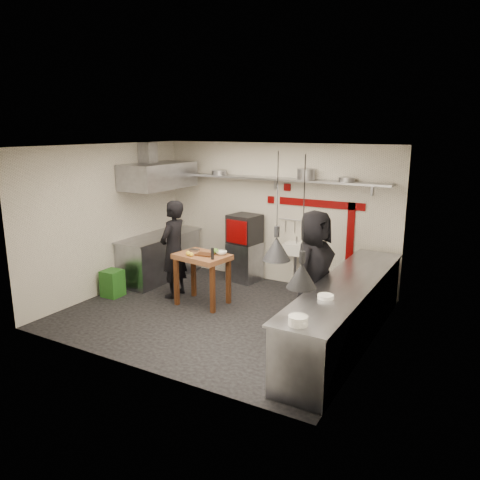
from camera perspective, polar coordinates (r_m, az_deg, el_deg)
The scene contains 47 objects.
floor at distance 8.04m, azimuth -2.35°, elevation -9.00°, with size 5.00×5.00×0.00m, color black.
ceiling at distance 7.44m, azimuth -2.56°, elevation 11.36°, with size 5.00×5.00×0.00m, color beige.
wall_back at distance 9.42m, azimuth 4.36°, elevation 3.21°, with size 5.00×0.04×2.80m, color silver.
wall_front at distance 6.00m, azimuth -13.18°, elevation -3.07°, with size 5.00×0.04×2.80m, color silver.
wall_left at distance 9.17m, azimuth -15.82°, elevation 2.45°, with size 0.04×4.20×2.80m, color silver.
wall_right at distance 6.67m, azimuth 16.08°, elevation -1.59°, with size 0.04×4.20×2.80m, color silver.
red_band_horiz at distance 9.00m, azimuth 9.82°, elevation 4.38°, with size 1.70×0.02×0.14m, color #660303.
red_band_vert at distance 8.91m, azimuth 13.32°, elevation 0.97°, with size 0.14×0.02×1.10m, color #660303.
red_tile_a at distance 9.22m, azimuth 5.77°, elevation 6.41°, with size 0.14×0.02×0.14m, color #660303.
red_tile_b at distance 9.40m, azimuth 3.78°, elevation 4.93°, with size 0.14×0.02×0.14m, color #660303.
back_shelf at distance 9.16m, azimuth 3.95°, elevation 7.47°, with size 4.60×0.34×0.04m, color gray.
shelf_bracket_left at distance 10.26m, azimuth -5.36°, elevation 7.53°, with size 0.04×0.06×0.24m, color gray.
shelf_bracket_mid at distance 9.31m, azimuth 4.34°, elevation 6.94°, with size 0.04×0.06×0.24m, color gray.
shelf_bracket_right at distance 8.67m, azimuth 15.81°, elevation 6.00°, with size 0.04×0.06×0.24m, color gray.
pan_far_left at distance 9.74m, azimuth -2.56°, elevation 8.23°, with size 0.31×0.31×0.09m, color gray.
pan_mid_left at distance 9.72m, azimuth -2.30°, elevation 8.16°, with size 0.22×0.22×0.07m, color gray.
stock_pot at distance 8.87m, azimuth 8.04°, elevation 7.96°, with size 0.33×0.33×0.20m, color gray.
pan_right at distance 8.62m, azimuth 12.87°, elevation 7.20°, with size 0.29×0.29×0.08m, color gray.
oven_stand at distance 9.62m, azimuth 0.56°, elevation -2.65°, with size 0.59×0.54×0.80m, color gray.
combi_oven at distance 9.46m, azimuth 0.57°, elevation 1.37°, with size 0.58×0.54×0.58m, color black.
oven_door at distance 9.17m, azimuth -0.42°, elevation 0.99°, with size 0.49×0.03×0.46m, color #660303.
oven_glass at distance 9.22m, azimuth -0.43°, elevation 1.05°, with size 0.32×0.01×0.34m, color black.
hand_sink at distance 9.18m, azimuth 6.90°, elevation -1.09°, with size 0.46×0.34×0.22m, color silver.
sink_tap at distance 9.13m, azimuth 6.94°, elevation 0.00°, with size 0.03×0.03×0.14m, color gray.
sink_drain at distance 9.26m, azimuth 6.73°, elevation -3.78°, with size 0.06×0.06×0.66m, color gray.
utensil_rail at distance 9.19m, azimuth 7.34°, elevation 2.36°, with size 0.02×0.02×0.90m, color gray.
counter_right at distance 7.05m, azimuth 12.79°, elevation -8.72°, with size 0.70×3.80×0.90m, color gray.
counter_right_top at distance 6.89m, azimuth 12.99°, elevation -5.13°, with size 0.76×3.90×0.03m, color gray.
plate_stack at distance 5.32m, azimuth 7.11°, elevation -9.72°, with size 0.22×0.22×0.11m, color silver.
small_bowl_right at distance 6.18m, azimuth 10.39°, elevation -6.81°, with size 0.21×0.21×0.05m, color silver.
counter_left at distance 9.90m, azimuth -9.74°, elevation -2.08°, with size 0.70×1.90×0.90m, color gray.
counter_left_top at distance 9.79m, azimuth -9.84°, elevation 0.54°, with size 0.76×2.00×0.03m, color gray.
extractor_hood at distance 9.56m, azimuth -9.91°, elevation 7.74°, with size 0.78×1.60×0.50m, color gray.
hood_duct at distance 9.69m, azimuth -11.16°, elevation 10.13°, with size 0.28×0.28×0.50m, color gray.
green_bin at distance 9.09m, azimuth -15.27°, elevation -5.11°, with size 0.34×0.34×0.50m, color #225D1C.
prep_table at distance 8.35m, azimuth -4.59°, elevation -4.80°, with size 0.92×0.64×0.92m, color #935D39, non-canonical shape.
cutting_board at distance 8.16m, azimuth -4.31°, elevation -1.78°, with size 0.30×0.21×0.03m, color #45220F.
pepper_mill at distance 7.87m, azimuth -3.38°, elevation -1.67°, with size 0.05×0.05×0.20m, color black.
lemon_a at distance 8.15m, azimuth -6.35°, elevation -1.63°, with size 0.08×0.08×0.08m, color yellow.
lemon_b at distance 8.08m, azimuth -5.95°, elevation -1.76°, with size 0.07×0.07×0.07m, color yellow.
veg_ball at distance 8.22m, azimuth -2.97°, elevation -1.36°, with size 0.10×0.10×0.10m, color #4E7F2E.
steel_tray at distance 8.45m, azimuth -5.60°, elevation -1.24°, with size 0.17×0.12×0.03m, color gray.
bowl at distance 8.18m, azimuth -2.29°, elevation -1.57°, with size 0.20×0.20×0.06m, color silver.
heat_lamp_near at distance 5.93m, azimuth 4.57°, elevation 4.03°, with size 0.37×0.37×1.39m, color black, non-canonical shape.
heat_lamp_far at distance 5.28m, azimuth 7.73°, elevation 2.06°, with size 0.35×0.35×1.52m, color black, non-canonical shape.
chef_left at distance 8.69m, azimuth -8.11°, elevation -1.12°, with size 0.66×0.43×1.81m, color black.
chef_right at distance 7.36m, azimuth 8.98°, elevation -3.58°, with size 0.91×0.59×1.87m, color black.
Camera 1 is at (3.96, -6.29, 3.07)m, focal length 35.00 mm.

